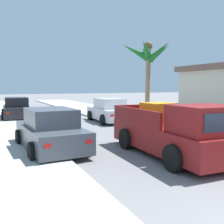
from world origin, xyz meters
TOP-DOWN VIEW (x-y plane):
  - sidewalk_right at (4.69, 12.00)m, footprint 4.72×60.00m
  - curb_left at (-3.72, 12.00)m, footprint 0.16×60.00m
  - curb_right at (3.72, 12.00)m, footprint 0.16×60.00m
  - pickup_truck at (1.02, 5.54)m, footprint 2.32×5.26m
  - car_left_near at (-2.69, 18.62)m, footprint 2.20×4.33m
  - car_right_near at (-2.52, 8.09)m, footprint 2.18×4.32m
  - car_right_mid at (2.68, 14.37)m, footprint 2.19×4.33m
  - palm_tree_right_back at (7.21, 16.76)m, footprint 4.05×3.87m

SIDE VIEW (x-z plane):
  - curb_left at x=-3.72m, z-range 0.00..0.10m
  - curb_right at x=3.72m, z-range 0.00..0.10m
  - sidewalk_right at x=4.69m, z-range 0.00..0.12m
  - car_left_near at x=-2.69m, z-range -0.06..1.48m
  - car_right_near at x=-2.52m, z-range -0.06..1.48m
  - car_right_mid at x=2.68m, z-range -0.06..1.48m
  - pickup_truck at x=1.02m, z-range -0.09..1.71m
  - palm_tree_right_back at x=7.21m, z-range 1.77..7.66m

